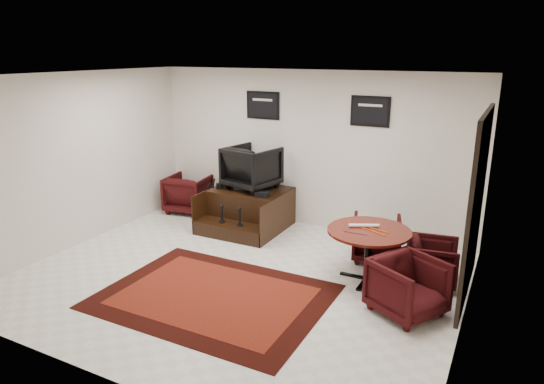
{
  "coord_description": "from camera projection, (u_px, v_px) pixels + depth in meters",
  "views": [
    {
      "loc": [
        3.32,
        -5.37,
        3.11
      ],
      "look_at": [
        0.1,
        0.9,
        1.05
      ],
      "focal_mm": 32.0,
      "sensor_mm": 36.0,
      "label": 1
    }
  ],
  "objects": [
    {
      "name": "shoes_pair",
      "position": [
        225.0,
        185.0,
        8.86
      ],
      "size": [
        0.27,
        0.32,
        0.11
      ],
      "color": "black",
      "rests_on": "shine_podium"
    },
    {
      "name": "area_rug",
      "position": [
        214.0,
        296.0,
        6.37
      ],
      "size": [
        2.9,
        2.17,
        0.01
      ],
      "color": "black",
      "rests_on": "ground"
    },
    {
      "name": "armchair_side",
      "position": [
        189.0,
        192.0,
        9.64
      ],
      "size": [
        0.89,
        0.85,
        0.81
      ],
      "primitive_type": "imported",
      "rotation": [
        0.0,
        0.0,
        3.29
      ],
      "color": "black",
      "rests_on": "ground"
    },
    {
      "name": "table_clutter",
      "position": [
        370.0,
        231.0,
        6.59
      ],
      "size": [
        0.57,
        0.35,
        0.01
      ],
      "color": "#D3510B",
      "rests_on": "meeting_table"
    },
    {
      "name": "polish_kit",
      "position": [
        262.0,
        194.0,
        8.3
      ],
      "size": [
        0.27,
        0.21,
        0.08
      ],
      "primitive_type": "cube",
      "rotation": [
        0.0,
        0.0,
        0.19
      ],
      "color": "black",
      "rests_on": "shine_podium"
    },
    {
      "name": "room_shell",
      "position": [
        266.0,
        156.0,
        6.34
      ],
      "size": [
        6.02,
        5.02,
        2.81
      ],
      "color": "silver",
      "rests_on": "ground"
    },
    {
      "name": "umbrella_hooked",
      "position": [
        209.0,
        199.0,
        9.07
      ],
      "size": [
        0.33,
        0.12,
        0.88
      ],
      "primitive_type": null,
      "color": "black",
      "rests_on": "ground"
    },
    {
      "name": "umbrella_black",
      "position": [
        204.0,
        203.0,
        8.93
      ],
      "size": [
        0.31,
        0.12,
        0.83
      ],
      "primitive_type": null,
      "color": "black",
      "rests_on": "ground"
    },
    {
      "name": "shine_chair",
      "position": [
        252.0,
        165.0,
        8.7
      ],
      "size": [
        0.97,
        0.93,
        0.86
      ],
      "primitive_type": "imported",
      "rotation": [
        0.0,
        0.0,
        2.94
      ],
      "color": "black",
      "rests_on": "shine_podium"
    },
    {
      "name": "paper_roll",
      "position": [
        364.0,
        226.0,
        6.72
      ],
      "size": [
        0.4,
        0.23,
        0.05
      ],
      "primitive_type": "cylinder",
      "rotation": [
        0.0,
        1.57,
        0.46
      ],
      "color": "white",
      "rests_on": "meeting_table"
    },
    {
      "name": "table_chair_corner",
      "position": [
        408.0,
        285.0,
        5.86
      ],
      "size": [
        0.99,
        1.01,
        0.78
      ],
      "primitive_type": "imported",
      "rotation": [
        0.0,
        0.0,
        1.06
      ],
      "color": "black",
      "rests_on": "ground"
    },
    {
      "name": "table_chair_back",
      "position": [
        376.0,
        236.0,
        7.45
      ],
      "size": [
        0.87,
        0.83,
        0.73
      ],
      "primitive_type": "imported",
      "rotation": [
        0.0,
        0.0,
        3.41
      ],
      "color": "black",
      "rests_on": "ground"
    },
    {
      "name": "meeting_table",
      "position": [
        369.0,
        236.0,
        6.65
      ],
      "size": [
        1.15,
        1.15,
        0.75
      ],
      "color": "#46100A",
      "rests_on": "ground"
    },
    {
      "name": "shine_podium",
      "position": [
        248.0,
        210.0,
        8.8
      ],
      "size": [
        1.35,
        1.39,
        0.7
      ],
      "color": "black",
      "rests_on": "ground"
    },
    {
      "name": "ground",
      "position": [
        237.0,
        277.0,
        6.91
      ],
      "size": [
        6.0,
        6.0,
        0.0
      ],
      "primitive_type": "plane",
      "color": "white",
      "rests_on": "ground"
    },
    {
      "name": "table_chair_window",
      "position": [
        432.0,
        260.0,
        6.65
      ],
      "size": [
        0.72,
        0.75,
        0.69
      ],
      "primitive_type": "imported",
      "rotation": [
        0.0,
        0.0,
        1.72
      ],
      "color": "black",
      "rests_on": "ground"
    }
  ]
}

